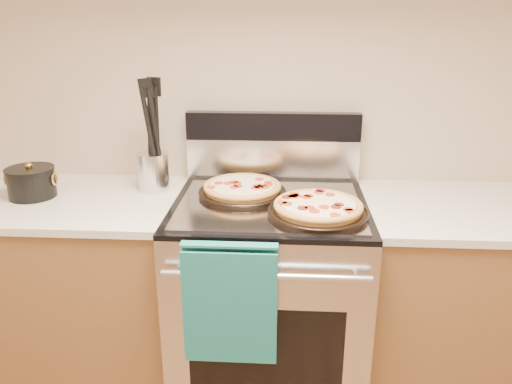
# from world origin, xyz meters

# --- Properties ---
(wall_back) EXTENTS (4.00, 0.00, 4.00)m
(wall_back) POSITION_xyz_m (0.00, 2.00, 1.35)
(wall_back) COLOR tan
(wall_back) RESTS_ON ground
(range_body) EXTENTS (0.76, 0.68, 0.90)m
(range_body) POSITION_xyz_m (0.00, 1.65, 0.45)
(range_body) COLOR #B7B7BC
(range_body) RESTS_ON ground
(oven_window) EXTENTS (0.56, 0.01, 0.40)m
(oven_window) POSITION_xyz_m (0.00, 1.31, 0.45)
(oven_window) COLOR black
(oven_window) RESTS_ON range_body
(cooktop) EXTENTS (0.76, 0.68, 0.02)m
(cooktop) POSITION_xyz_m (0.00, 1.65, 0.91)
(cooktop) COLOR black
(cooktop) RESTS_ON range_body
(backsplash_lower) EXTENTS (0.76, 0.06, 0.18)m
(backsplash_lower) POSITION_xyz_m (0.00, 1.96, 1.01)
(backsplash_lower) COLOR silver
(backsplash_lower) RESTS_ON cooktop
(backsplash_upper) EXTENTS (0.76, 0.06, 0.12)m
(backsplash_upper) POSITION_xyz_m (0.00, 1.96, 1.16)
(backsplash_upper) COLOR black
(backsplash_upper) RESTS_ON backsplash_lower
(oven_handle) EXTENTS (0.70, 0.03, 0.03)m
(oven_handle) POSITION_xyz_m (0.00, 1.27, 0.80)
(oven_handle) COLOR silver
(oven_handle) RESTS_ON range_body
(dish_towel) EXTENTS (0.32, 0.05, 0.42)m
(dish_towel) POSITION_xyz_m (-0.12, 1.27, 0.70)
(dish_towel) COLOR #1A836E
(dish_towel) RESTS_ON oven_handle
(foil_sheet) EXTENTS (0.70, 0.55, 0.01)m
(foil_sheet) POSITION_xyz_m (0.00, 1.62, 0.92)
(foil_sheet) COLOR gray
(foil_sheet) RESTS_ON cooktop
(cabinet_left) EXTENTS (1.00, 0.62, 0.88)m
(cabinet_left) POSITION_xyz_m (-0.88, 1.68, 0.44)
(cabinet_left) COLOR brown
(cabinet_left) RESTS_ON ground
(countertop_left) EXTENTS (1.02, 0.64, 0.03)m
(countertop_left) POSITION_xyz_m (-0.88, 1.68, 0.90)
(countertop_left) COLOR beige
(countertop_left) RESTS_ON cabinet_left
(cabinet_right) EXTENTS (1.00, 0.62, 0.88)m
(cabinet_right) POSITION_xyz_m (0.88, 1.68, 0.44)
(cabinet_right) COLOR brown
(cabinet_right) RESTS_ON ground
(countertop_right) EXTENTS (1.02, 0.64, 0.03)m
(countertop_right) POSITION_xyz_m (0.88, 1.68, 0.90)
(countertop_right) COLOR beige
(countertop_right) RESTS_ON cabinet_right
(pepperoni_pizza_back) EXTENTS (0.46, 0.46, 0.05)m
(pepperoni_pizza_back) POSITION_xyz_m (-0.12, 1.72, 0.95)
(pepperoni_pizza_back) COLOR #BC8639
(pepperoni_pizza_back) RESTS_ON foil_sheet
(pepperoni_pizza_front) EXTENTS (0.44, 0.44, 0.05)m
(pepperoni_pizza_front) POSITION_xyz_m (0.18, 1.52, 0.95)
(pepperoni_pizza_front) COLOR #BC8639
(pepperoni_pizza_front) RESTS_ON foil_sheet
(utensil_crock) EXTENTS (0.16, 0.16, 0.16)m
(utensil_crock) POSITION_xyz_m (-0.50, 1.80, 0.99)
(utensil_crock) COLOR silver
(utensil_crock) RESTS_ON countertop_left
(saucepan) EXTENTS (0.19, 0.19, 0.11)m
(saucepan) POSITION_xyz_m (-0.98, 1.68, 0.97)
(saucepan) COLOR black
(saucepan) RESTS_ON countertop_left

